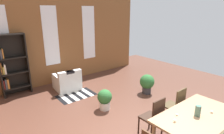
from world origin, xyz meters
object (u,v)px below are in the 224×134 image
object	(u,v)px
dining_table	(198,119)
potted_plant_corner	(105,99)
vase_on_table	(198,111)
bookshelf_tall	(12,65)
potted_plant_by_shelf	(147,83)
dining_chair_far_left	(154,116)
dining_chair_far_right	(176,105)
armchair_white	(67,82)

from	to	relation	value
dining_table	potted_plant_corner	size ratio (longest dim) A/B	3.07
dining_table	vase_on_table	world-z (taller)	vase_on_table
dining_table	vase_on_table	xyz separation A→B (m)	(-0.04, 0.00, 0.19)
bookshelf_tall	potted_plant_corner	distance (m)	3.22
vase_on_table	potted_plant_corner	xyz separation A→B (m)	(-0.46, 2.36, -0.53)
potted_plant_by_shelf	dining_table	bearing A→B (deg)	-117.76
dining_table	dining_chair_far_left	size ratio (longest dim) A/B	1.89
potted_plant_by_shelf	dining_chair_far_right	bearing A→B (deg)	-117.15
vase_on_table	potted_plant_corner	size ratio (longest dim) A/B	0.37
bookshelf_tall	dining_chair_far_left	bearing A→B (deg)	-66.91
dining_table	dining_chair_far_left	world-z (taller)	dining_chair_far_left
bookshelf_tall	potted_plant_corner	bearing A→B (deg)	-56.80
bookshelf_tall	armchair_white	bearing A→B (deg)	-25.19
dining_chair_far_right	dining_chair_far_left	bearing A→B (deg)	-180.00
vase_on_table	dining_chair_far_left	bearing A→B (deg)	116.74
dining_chair_far_right	potted_plant_corner	xyz separation A→B (m)	(-0.91, 1.63, -0.19)
dining_table	armchair_white	distance (m)	4.36
bookshelf_tall	potted_plant_corner	size ratio (longest dim) A/B	3.40
bookshelf_tall	potted_plant_by_shelf	size ratio (longest dim) A/B	3.06
potted_plant_corner	dining_table	bearing A→B (deg)	-78.06
bookshelf_tall	potted_plant_by_shelf	distance (m)	4.41
bookshelf_tall	armchair_white	world-z (taller)	bookshelf_tall
vase_on_table	bookshelf_tall	distance (m)	5.46
dining_table	dining_chair_far_right	bearing A→B (deg)	60.92
dining_chair_far_right	potted_plant_by_shelf	xyz separation A→B (m)	(0.82, 1.61, -0.15)
dining_chair_far_left	bookshelf_tall	distance (m)	4.67
bookshelf_tall	dining_chair_far_right	bearing A→B (deg)	-58.35
vase_on_table	potted_plant_by_shelf	xyz separation A→B (m)	(1.27, 2.34, -0.48)
dining_table	potted_plant_corner	distance (m)	2.44
bookshelf_tall	potted_plant_corner	xyz separation A→B (m)	(1.73, -2.64, -0.67)
dining_table	dining_chair_far_left	distance (m)	0.85
dining_table	dining_chair_far_right	xyz separation A→B (m)	(0.41, 0.73, -0.15)
vase_on_table	dining_chair_far_left	size ratio (longest dim) A/B	0.23
dining_chair_far_right	armchair_white	distance (m)	3.73
vase_on_table	dining_chair_far_right	bearing A→B (deg)	58.74
bookshelf_tall	armchair_white	size ratio (longest dim) A/B	2.34
potted_plant_by_shelf	potted_plant_corner	distance (m)	1.73
dining_chair_far_right	bookshelf_tall	world-z (taller)	bookshelf_tall
dining_chair_far_left	armchair_white	bearing A→B (deg)	94.75
dining_chair_far_left	armchair_white	size ratio (longest dim) A/B	1.12
dining_chair_far_right	dining_chair_far_left	world-z (taller)	same
dining_chair_far_left	bookshelf_tall	xyz separation A→B (m)	(-1.82, 4.27, 0.48)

